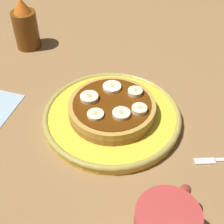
{
  "coord_description": "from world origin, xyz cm",
  "views": [
    {
      "loc": [
        -36.5,
        -23.28,
        42.91
      ],
      "look_at": [
        0.0,
        0.0,
        2.13
      ],
      "focal_mm": 50.93,
      "sensor_mm": 36.0,
      "label": 1
    }
  ],
  "objects_px": {
    "banana_slice_4": "(89,98)",
    "syrup_bottle": "(25,26)",
    "banana_slice_5": "(121,114)",
    "plate": "(112,116)",
    "banana_slice_1": "(96,115)",
    "banana_slice_0": "(112,87)",
    "pancake_stack": "(111,109)",
    "banana_slice_3": "(135,92)",
    "banana_slice_2": "(139,109)"
  },
  "relations": [
    {
      "from": "plate",
      "to": "banana_slice_4",
      "type": "relative_size",
      "value": 7.7
    },
    {
      "from": "plate",
      "to": "banana_slice_5",
      "type": "relative_size",
      "value": 8.23
    },
    {
      "from": "banana_slice_5",
      "to": "plate",
      "type": "bearing_deg",
      "value": 59.92
    },
    {
      "from": "plate",
      "to": "banana_slice_2",
      "type": "height_order",
      "value": "banana_slice_2"
    },
    {
      "from": "banana_slice_0",
      "to": "banana_slice_5",
      "type": "relative_size",
      "value": 1.12
    },
    {
      "from": "pancake_stack",
      "to": "banana_slice_0",
      "type": "distance_m",
      "value": 0.05
    },
    {
      "from": "banana_slice_4",
      "to": "banana_slice_5",
      "type": "xyz_separation_m",
      "value": [
        -0.0,
        -0.07,
        -0.0
      ]
    },
    {
      "from": "pancake_stack",
      "to": "syrup_bottle",
      "type": "bearing_deg",
      "value": 70.5
    },
    {
      "from": "banana_slice_1",
      "to": "banana_slice_2",
      "type": "relative_size",
      "value": 1.06
    },
    {
      "from": "banana_slice_4",
      "to": "banana_slice_0",
      "type": "bearing_deg",
      "value": -20.57
    },
    {
      "from": "banana_slice_4",
      "to": "syrup_bottle",
      "type": "xyz_separation_m",
      "value": [
        0.12,
        0.28,
        0.01
      ]
    },
    {
      "from": "syrup_bottle",
      "to": "plate",
      "type": "bearing_deg",
      "value": -109.27
    },
    {
      "from": "banana_slice_0",
      "to": "banana_slice_5",
      "type": "height_order",
      "value": "same"
    },
    {
      "from": "banana_slice_2",
      "to": "plate",
      "type": "bearing_deg",
      "value": 98.85
    },
    {
      "from": "banana_slice_4",
      "to": "banana_slice_5",
      "type": "height_order",
      "value": "banana_slice_4"
    },
    {
      "from": "plate",
      "to": "banana_slice_5",
      "type": "distance_m",
      "value": 0.05
    },
    {
      "from": "banana_slice_1",
      "to": "banana_slice_2",
      "type": "distance_m",
      "value": 0.08
    },
    {
      "from": "banana_slice_2",
      "to": "banana_slice_5",
      "type": "bearing_deg",
      "value": 140.29
    },
    {
      "from": "banana_slice_3",
      "to": "syrup_bottle",
      "type": "xyz_separation_m",
      "value": [
        0.07,
        0.34,
        0.01
      ]
    },
    {
      "from": "banana_slice_4",
      "to": "banana_slice_1",
      "type": "bearing_deg",
      "value": -130.89
    },
    {
      "from": "pancake_stack",
      "to": "banana_slice_3",
      "type": "relative_size",
      "value": 5.97
    },
    {
      "from": "pancake_stack",
      "to": "banana_slice_3",
      "type": "bearing_deg",
      "value": -25.35
    },
    {
      "from": "pancake_stack",
      "to": "syrup_bottle",
      "type": "distance_m",
      "value": 0.34
    },
    {
      "from": "banana_slice_4",
      "to": "banana_slice_5",
      "type": "distance_m",
      "value": 0.07
    },
    {
      "from": "banana_slice_1",
      "to": "banana_slice_3",
      "type": "xyz_separation_m",
      "value": [
        0.09,
        -0.03,
        0.0
      ]
    },
    {
      "from": "banana_slice_5",
      "to": "pancake_stack",
      "type": "bearing_deg",
      "value": 62.09
    },
    {
      "from": "pancake_stack",
      "to": "banana_slice_5",
      "type": "distance_m",
      "value": 0.04
    },
    {
      "from": "plate",
      "to": "banana_slice_0",
      "type": "bearing_deg",
      "value": 32.46
    },
    {
      "from": "banana_slice_2",
      "to": "banana_slice_5",
      "type": "height_order",
      "value": "banana_slice_2"
    },
    {
      "from": "banana_slice_0",
      "to": "banana_slice_4",
      "type": "relative_size",
      "value": 1.05
    },
    {
      "from": "banana_slice_0",
      "to": "banana_slice_3",
      "type": "height_order",
      "value": "banana_slice_3"
    },
    {
      "from": "banana_slice_2",
      "to": "banana_slice_1",
      "type": "bearing_deg",
      "value": 131.15
    },
    {
      "from": "banana_slice_2",
      "to": "banana_slice_5",
      "type": "distance_m",
      "value": 0.03
    },
    {
      "from": "pancake_stack",
      "to": "banana_slice_0",
      "type": "relative_size",
      "value": 4.65
    },
    {
      "from": "pancake_stack",
      "to": "banana_slice_2",
      "type": "distance_m",
      "value": 0.06
    },
    {
      "from": "banana_slice_1",
      "to": "banana_slice_5",
      "type": "height_order",
      "value": "banana_slice_5"
    },
    {
      "from": "banana_slice_1",
      "to": "banana_slice_4",
      "type": "bearing_deg",
      "value": 49.11
    },
    {
      "from": "banana_slice_4",
      "to": "syrup_bottle",
      "type": "relative_size",
      "value": 0.27
    },
    {
      "from": "plate",
      "to": "banana_slice_5",
      "type": "xyz_separation_m",
      "value": [
        -0.02,
        -0.03,
        0.04
      ]
    },
    {
      "from": "banana_slice_3",
      "to": "banana_slice_4",
      "type": "bearing_deg",
      "value": 133.15
    },
    {
      "from": "plate",
      "to": "banana_slice_1",
      "type": "height_order",
      "value": "banana_slice_1"
    },
    {
      "from": "banana_slice_3",
      "to": "banana_slice_4",
      "type": "height_order",
      "value": "same"
    },
    {
      "from": "pancake_stack",
      "to": "banana_slice_1",
      "type": "bearing_deg",
      "value": 171.87
    },
    {
      "from": "banana_slice_1",
      "to": "syrup_bottle",
      "type": "height_order",
      "value": "syrup_bottle"
    },
    {
      "from": "banana_slice_0",
      "to": "banana_slice_5",
      "type": "distance_m",
      "value": 0.08
    },
    {
      "from": "banana_slice_5",
      "to": "banana_slice_1",
      "type": "bearing_deg",
      "value": 124.32
    },
    {
      "from": "pancake_stack",
      "to": "banana_slice_4",
      "type": "distance_m",
      "value": 0.05
    },
    {
      "from": "banana_slice_0",
      "to": "banana_slice_4",
      "type": "bearing_deg",
      "value": 159.43
    },
    {
      "from": "syrup_bottle",
      "to": "banana_slice_5",
      "type": "bearing_deg",
      "value": -110.3
    },
    {
      "from": "banana_slice_1",
      "to": "syrup_bottle",
      "type": "bearing_deg",
      "value": 63.65
    }
  ]
}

